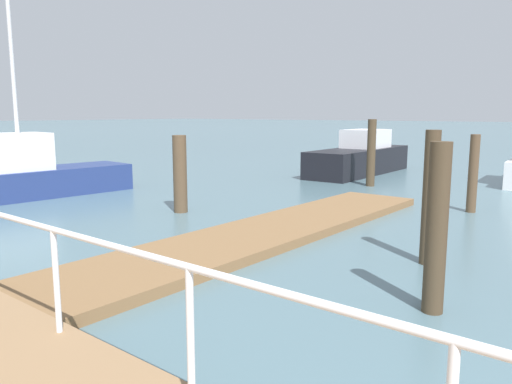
# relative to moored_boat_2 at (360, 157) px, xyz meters

# --- Properties ---
(floating_dock) EXTENTS (11.45, 2.00, 0.18)m
(floating_dock) POSITION_rel_moored_boat_2_xyz_m (-11.48, -3.66, -0.60)
(floating_dock) COLOR olive
(floating_dock) RESTS_ON ground_plane
(boardwalk_railing) EXTENTS (0.06, 24.76, 1.08)m
(boardwalk_railing) POSITION_rel_moored_boat_2_xyz_m (-16.85, -4.44, 0.57)
(boardwalk_railing) COLOR white
(boardwalk_railing) RESTS_ON boardwalk
(dock_piling_0) EXTENTS (0.30, 0.30, 2.35)m
(dock_piling_0) POSITION_rel_moored_boat_2_xyz_m (-3.13, -2.03, 0.49)
(dock_piling_0) COLOR #473826
(dock_piling_0) RESTS_ON ground_plane
(dock_piling_1) EXTENTS (0.27, 0.27, 2.22)m
(dock_piling_1) POSITION_rel_moored_boat_2_xyz_m (-13.03, -7.78, 0.42)
(dock_piling_1) COLOR #473826
(dock_piling_1) RESTS_ON ground_plane
(dock_piling_2) EXTENTS (0.25, 0.25, 2.29)m
(dock_piling_2) POSITION_rel_moored_boat_2_xyz_m (-10.99, -6.95, 0.46)
(dock_piling_2) COLOR #473826
(dock_piling_2) RESTS_ON ground_plane
(dock_piling_3) EXTENTS (0.24, 0.24, 2.02)m
(dock_piling_3) POSITION_rel_moored_boat_2_xyz_m (-5.81, -6.20, 0.32)
(dock_piling_3) COLOR brown
(dock_piling_3) RESTS_ON ground_plane
(dock_piling_4) EXTENTS (0.36, 0.36, 2.00)m
(dock_piling_4) POSITION_rel_moored_boat_2_xyz_m (-10.57, -0.31, 0.31)
(dock_piling_4) COLOR brown
(dock_piling_4) RESTS_ON ground_plane
(moored_boat_2) EXTENTS (6.50, 2.03, 1.86)m
(moored_boat_2) POSITION_rel_moored_boat_2_xyz_m (0.00, 0.00, 0.00)
(moored_boat_2) COLOR black
(moored_boat_2) RESTS_ON ground_plane
(moored_boat_4) EXTENTS (6.82, 2.26, 9.58)m
(moored_boat_4) POSITION_rel_moored_boat_2_xyz_m (-12.31, 5.10, 0.08)
(moored_boat_4) COLOR navy
(moored_boat_4) RESTS_ON ground_plane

